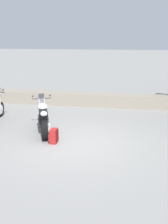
% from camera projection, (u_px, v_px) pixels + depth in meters
% --- Properties ---
extents(ground_plane, '(120.00, 120.00, 0.00)m').
position_uv_depth(ground_plane, '(75.00, 143.00, 8.46)').
color(ground_plane, gray).
extents(stone_wall, '(36.00, 0.80, 0.55)m').
position_uv_depth(stone_wall, '(97.00, 100.00, 12.94)').
color(stone_wall, gray).
rests_on(stone_wall, ground).
extents(motorcycle_silver_centre, '(1.01, 1.97, 1.18)m').
position_uv_depth(motorcycle_silver_centre, '(43.00, 118.00, 9.27)').
color(motorcycle_silver_centre, black).
rests_on(motorcycle_silver_centre, ground).
extents(rider_backpack, '(0.26, 0.30, 0.47)m').
position_uv_depth(rider_backpack, '(54.00, 135.00, 8.39)').
color(rider_backpack, '#A31E1E').
rests_on(rider_backpack, ground).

